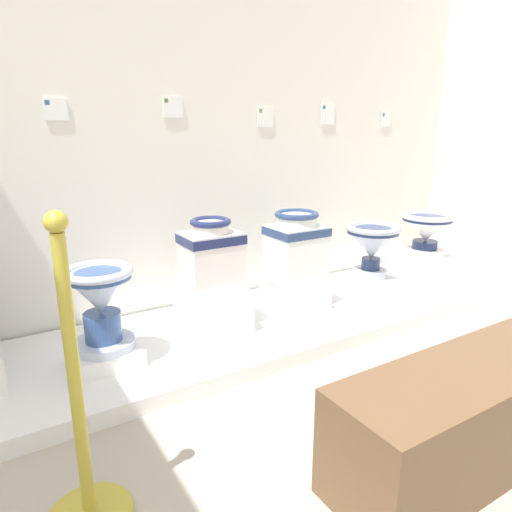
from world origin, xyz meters
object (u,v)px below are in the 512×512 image
at_px(antique_toilet_tall_cobalt, 372,243).
at_px(info_placard_fourth, 265,117).
at_px(info_placard_fifth, 328,114).
at_px(info_placard_sixth, 386,119).
at_px(plinth_block_broad_patterned, 106,356).
at_px(plinth_block_slender_white, 423,266).
at_px(antique_toilet_squat_floral, 211,253).
at_px(antique_toilet_broad_patterned, 100,298).
at_px(antique_toilet_pale_glazed, 296,245).
at_px(plinth_block_squat_floral, 213,308).
at_px(museum_bench, 470,414).
at_px(info_placard_second, 55,109).
at_px(plinth_block_tall_cobalt, 369,286).
at_px(plinth_block_pale_glazed, 295,293).
at_px(info_placard_third, 173,107).
at_px(stanchion_post_near_left, 82,443).
at_px(antique_toilet_slender_white, 426,229).

distance_m(antique_toilet_tall_cobalt, info_placard_fourth, 1.12).
xyz_separation_m(info_placard_fourth, info_placard_fifth, (0.54, 0.00, 0.03)).
relative_size(antique_toilet_tall_cobalt, info_placard_sixth, 3.19).
bearing_deg(plinth_block_broad_patterned, plinth_block_slender_white, 2.31).
distance_m(plinth_block_slender_white, info_placard_fifth, 1.38).
xyz_separation_m(antique_toilet_squat_floral, info_placard_fifth, (1.19, 0.46, 0.78)).
height_order(antique_toilet_broad_patterned, antique_toilet_pale_glazed, antique_toilet_pale_glazed).
bearing_deg(antique_toilet_broad_patterned, antique_toilet_pale_glazed, 6.32).
bearing_deg(plinth_block_squat_floral, plinth_block_slender_white, -0.23).
relative_size(info_placard_fourth, museum_bench, 0.11).
bearing_deg(plinth_block_squat_floral, info_placard_second, 145.26).
bearing_deg(museum_bench, plinth_block_slender_white, 43.87).
bearing_deg(info_placard_fifth, info_placard_sixth, -0.00).
distance_m(antique_toilet_broad_patterned, plinth_block_tall_cobalt, 1.84).
relative_size(antique_toilet_broad_patterned, plinth_block_slender_white, 1.06).
height_order(plinth_block_broad_patterned, plinth_block_pale_glazed, plinth_block_pale_glazed).
distance_m(antique_toilet_pale_glazed, antique_toilet_tall_cobalt, 0.57).
bearing_deg(info_placard_sixth, plinth_block_squat_floral, -165.57).
distance_m(antique_toilet_tall_cobalt, info_placard_sixth, 1.16).
xyz_separation_m(plinth_block_squat_floral, museum_bench, (0.36, -1.41, -0.01)).
relative_size(info_placard_third, stanchion_post_near_left, 0.13).
height_order(plinth_block_tall_cobalt, info_placard_second, info_placard_second).
height_order(plinth_block_broad_patterned, antique_toilet_pale_glazed, antique_toilet_pale_glazed).
bearing_deg(stanchion_post_near_left, info_placard_third, 57.37).
xyz_separation_m(antique_toilet_broad_patterned, plinth_block_tall_cobalt, (1.82, 0.03, -0.28)).
xyz_separation_m(plinth_block_slender_white, stanchion_post_near_left, (-2.73, -0.95, 0.11)).
bearing_deg(antique_toilet_squat_floral, antique_toilet_tall_cobalt, -3.67).
bearing_deg(info_placard_fourth, antique_toilet_tall_cobalt, -45.38).
bearing_deg(plinth_block_slender_white, info_placard_sixth, 93.02).
height_order(antique_toilet_slender_white, info_placard_sixth, info_placard_sixth).
height_order(info_placard_second, info_placard_fifth, info_placard_fifth).
height_order(plinth_block_broad_patterned, antique_toilet_tall_cobalt, antique_toilet_tall_cobalt).
distance_m(antique_toilet_pale_glazed, plinth_block_slender_white, 1.24).
xyz_separation_m(plinth_block_squat_floral, info_placard_third, (-0.01, 0.46, 1.13)).
relative_size(antique_toilet_squat_floral, stanchion_post_near_left, 0.40).
bearing_deg(info_placard_third, plinth_block_squat_floral, -89.01).
height_order(plinth_block_pale_glazed, info_placard_fourth, info_placard_fourth).
bearing_deg(antique_toilet_squat_floral, antique_toilet_slender_white, -0.23).
distance_m(info_placard_third, info_placard_fifth, 1.20).
xyz_separation_m(plinth_block_pale_glazed, plinth_block_tall_cobalt, (0.56, -0.11, -0.02)).
height_order(plinth_block_slender_white, info_placard_third, info_placard_third).
xyz_separation_m(antique_toilet_tall_cobalt, museum_bench, (-0.82, -1.33, -0.27)).
bearing_deg(info_placard_third, antique_toilet_broad_patterned, -138.34).
height_order(antique_toilet_broad_patterned, antique_toilet_tall_cobalt, antique_toilet_tall_cobalt).
bearing_deg(info_placard_fifth, plinth_block_broad_patterned, -162.82).
bearing_deg(museum_bench, plinth_block_pale_glazed, 79.89).
bearing_deg(plinth_block_broad_patterned, antique_toilet_slender_white, 2.31).
distance_m(info_placard_sixth, stanchion_post_near_left, 3.21).
bearing_deg(plinth_block_pale_glazed, info_placard_second, 161.48).
bearing_deg(stanchion_post_near_left, antique_toilet_broad_patterned, 72.42).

